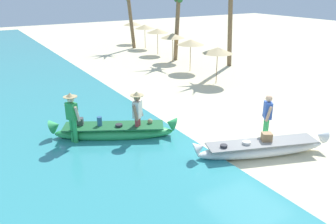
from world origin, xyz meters
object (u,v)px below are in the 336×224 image
(person_tourist_customer, at_px, (267,116))
(boat_green_midground, at_px, (114,131))
(boat_white_foreground, at_px, (262,148))
(person_vendor_assistant, at_px, (72,115))
(palm_tree_tall_inland, at_px, (178,2))
(person_vendor_hatted, at_px, (137,112))

(person_tourist_customer, bearing_deg, boat_green_midground, 146.54)
(boat_white_foreground, xyz_separation_m, person_vendor_assistant, (-4.68, 3.77, 0.78))
(person_vendor_assistant, relative_size, palm_tree_tall_inland, 0.36)
(boat_green_midground, bearing_deg, person_tourist_customer, -33.46)
(boat_green_midground, distance_m, person_tourist_customer, 5.15)
(person_tourist_customer, bearing_deg, palm_tree_tall_inland, 69.45)
(boat_white_foreground, xyz_separation_m, boat_green_midground, (-3.40, 3.49, 0.03))
(person_vendor_assistant, bearing_deg, person_vendor_hatted, -20.30)
(person_tourist_customer, xyz_separation_m, palm_tree_tall_inland, (4.78, 12.75, 2.96))
(person_vendor_hatted, relative_size, person_vendor_assistant, 0.95)
(boat_white_foreground, distance_m, person_vendor_hatted, 4.13)
(boat_white_foreground, distance_m, palm_tree_tall_inland, 15.01)
(boat_white_foreground, relative_size, person_vendor_hatted, 2.52)
(person_tourist_customer, xyz_separation_m, person_vendor_assistant, (-5.54, 3.09, 0.12))
(person_tourist_customer, height_order, person_vendor_assistant, person_vendor_assistant)
(person_vendor_hatted, bearing_deg, boat_white_foreground, -48.34)
(person_vendor_hatted, bearing_deg, person_tourist_customer, -33.55)
(person_tourist_customer, bearing_deg, person_vendor_hatted, 146.45)
(boat_green_midground, bearing_deg, palm_tree_tall_inland, 47.69)
(boat_white_foreground, bearing_deg, boat_green_midground, 134.25)
(boat_white_foreground, height_order, boat_green_midground, boat_green_midground)
(boat_white_foreground, height_order, palm_tree_tall_inland, palm_tree_tall_inland)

